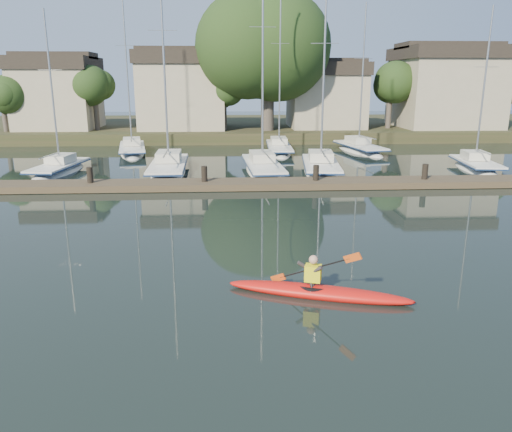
{
  "coord_description": "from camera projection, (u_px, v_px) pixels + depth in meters",
  "views": [
    {
      "loc": [
        -1.7,
        -12.3,
        5.66
      ],
      "look_at": [
        -0.8,
        3.88,
        1.2
      ],
      "focal_mm": 35.0,
      "sensor_mm": 36.0,
      "label": 1
    }
  ],
  "objects": [
    {
      "name": "shore",
      "position": [
        260.0,
        103.0,
        51.45
      ],
      "size": [
        90.0,
        25.25,
        12.75
      ],
      "color": "#232D16",
      "rests_on": "ground"
    },
    {
      "name": "sailboat_6",
      "position": [
        279.0,
        154.0,
        40.37
      ],
      "size": [
        2.25,
        9.03,
        14.24
      ],
      "rotation": [
        0.0,
        0.0,
        -0.04
      ],
      "color": "white",
      "rests_on": "ground"
    },
    {
      "name": "sailboat_5",
      "position": [
        133.0,
        155.0,
        39.55
      ],
      "size": [
        3.45,
        8.65,
        13.96
      ],
      "rotation": [
        0.0,
        0.0,
        0.18
      ],
      "color": "white",
      "rests_on": "ground"
    },
    {
      "name": "ground",
      "position": [
        294.0,
        297.0,
        13.43
      ],
      "size": [
        160.0,
        160.0,
        0.0
      ],
      "primitive_type": "plane",
      "color": "black",
      "rests_on": "ground"
    },
    {
      "name": "dock",
      "position": [
        260.0,
        184.0,
        26.86
      ],
      "size": [
        34.0,
        2.0,
        1.8
      ],
      "color": "#4B402B",
      "rests_on": "ground"
    },
    {
      "name": "sailboat_7",
      "position": [
        359.0,
        154.0,
        40.27
      ],
      "size": [
        3.46,
        7.99,
        12.5
      ],
      "rotation": [
        0.0,
        0.0,
        0.19
      ],
      "color": "white",
      "rests_on": "ground"
    },
    {
      "name": "sailboat_0",
      "position": [
        60.0,
        176.0,
        31.23
      ],
      "size": [
        2.75,
        7.0,
        10.81
      ],
      "rotation": [
        0.0,
        0.0,
        -0.13
      ],
      "color": "white",
      "rests_on": "ground"
    },
    {
      "name": "sailboat_4",
      "position": [
        475.0,
        172.0,
        32.41
      ],
      "size": [
        2.82,
        6.77,
        11.17
      ],
      "rotation": [
        0.0,
        0.0,
        -0.13
      ],
      "color": "white",
      "rests_on": "ground"
    },
    {
      "name": "sailboat_3",
      "position": [
        321.0,
        175.0,
        31.5
      ],
      "size": [
        3.1,
        8.51,
        13.41
      ],
      "rotation": [
        0.0,
        0.0,
        -0.11
      ],
      "color": "white",
      "rests_on": "ground"
    },
    {
      "name": "kayak",
      "position": [
        318.0,
        289.0,
        13.41
      ],
      "size": [
        5.0,
        2.18,
        1.61
      ],
      "rotation": [
        0.0,
        0.0,
        -0.31
      ],
      "color": "red",
      "rests_on": "ground"
    },
    {
      "name": "sailboat_1",
      "position": [
        169.0,
        176.0,
        31.32
      ],
      "size": [
        2.5,
        8.98,
        14.56
      ],
      "rotation": [
        0.0,
        0.0,
        0.03
      ],
      "color": "white",
      "rests_on": "ground"
    },
    {
      "name": "sailboat_2",
      "position": [
        263.0,
        175.0,
        31.49
      ],
      "size": [
        2.58,
        9.07,
        14.85
      ],
      "rotation": [
        0.0,
        0.0,
        0.06
      ],
      "color": "white",
      "rests_on": "ground"
    }
  ]
}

